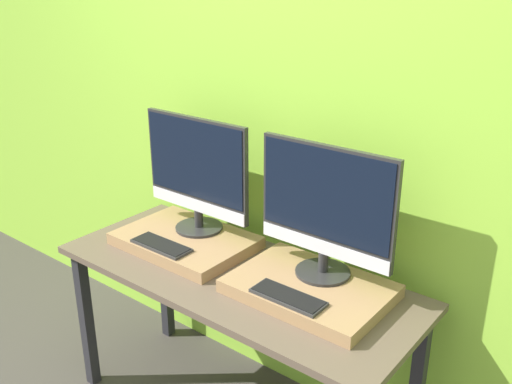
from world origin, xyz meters
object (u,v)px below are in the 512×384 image
at_px(monitor_left, 197,171).
at_px(monitor_right, 326,208).
at_px(keyboard_right, 288,297).
at_px(keyboard_left, 161,245).

xyz_separation_m(monitor_left, monitor_right, (0.67, 0.00, 0.00)).
distance_m(monitor_right, keyboard_right, 0.36).
relative_size(monitor_left, monitor_right, 1.00).
xyz_separation_m(monitor_left, keyboard_left, (0.00, -0.23, -0.27)).
distance_m(keyboard_left, monitor_right, 0.76).
bearing_deg(keyboard_right, monitor_right, 90.00).
height_order(monitor_left, keyboard_right, monitor_left).
bearing_deg(keyboard_right, keyboard_left, 180.00).
bearing_deg(keyboard_left, monitor_right, 19.24).
xyz_separation_m(monitor_left, keyboard_right, (0.67, -0.23, -0.27)).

